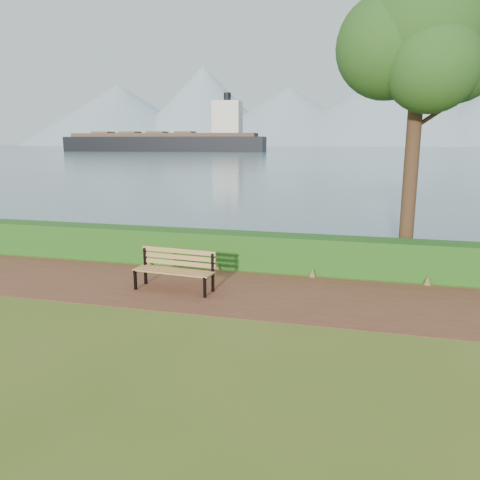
# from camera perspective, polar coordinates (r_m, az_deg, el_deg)

# --- Properties ---
(ground) EXTENTS (140.00, 140.00, 0.00)m
(ground) POSITION_cam_1_polar(r_m,az_deg,el_deg) (11.13, -0.55, -6.85)
(ground) COLOR #48631C
(ground) RESTS_ON ground
(path) EXTENTS (40.00, 3.40, 0.01)m
(path) POSITION_cam_1_polar(r_m,az_deg,el_deg) (11.41, -0.16, -6.35)
(path) COLOR brown
(path) RESTS_ON ground
(hedge) EXTENTS (32.00, 0.85, 1.00)m
(hedge) POSITION_cam_1_polar(r_m,az_deg,el_deg) (13.43, 2.33, -1.35)
(hedge) COLOR #194914
(hedge) RESTS_ON ground
(water) EXTENTS (700.00, 510.00, 0.00)m
(water) POSITION_cam_1_polar(r_m,az_deg,el_deg) (270.21, 14.18, 10.83)
(water) COLOR slate
(water) RESTS_ON ground
(mountains) EXTENTS (585.00, 190.00, 70.00)m
(mountains) POSITION_cam_1_polar(r_m,az_deg,el_deg) (417.09, 13.30, 14.95)
(mountains) COLOR #819BAC
(mountains) RESTS_ON ground
(bench) EXTENTS (2.03, 0.76, 1.00)m
(bench) POSITION_cam_1_polar(r_m,az_deg,el_deg) (11.55, -7.88, -3.28)
(bench) COLOR black
(bench) RESTS_ON ground
(tree) EXTENTS (4.27, 3.52, 8.29)m
(tree) POSITION_cam_1_polar(r_m,az_deg,el_deg) (13.81, 21.13, 21.95)
(tree) COLOR #372316
(tree) RESTS_ON ground
(cargo_ship) EXTENTS (72.56, 16.62, 21.83)m
(cargo_ship) POSITION_cam_1_polar(r_m,az_deg,el_deg) (171.11, -8.39, 11.71)
(cargo_ship) COLOR black
(cargo_ship) RESTS_ON ground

